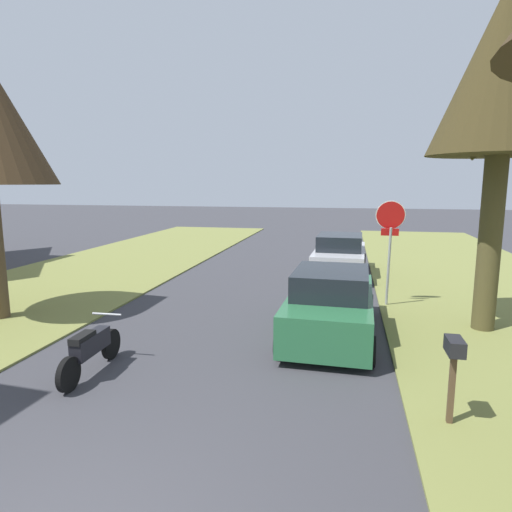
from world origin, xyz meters
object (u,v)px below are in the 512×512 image
at_px(parked_motorcycle, 90,349).
at_px(stop_sign_far, 390,230).
at_px(parked_sedan_green, 331,305).
at_px(street_tree_right_mid_a, 505,72).
at_px(curbside_mailbox, 454,356).
at_px(parked_sedan_silver, 340,256).

bearing_deg(parked_motorcycle, stop_sign_far, 45.53).
xyz_separation_m(parked_sedan_green, parked_motorcycle, (-4.23, -3.03, -0.24)).
distance_m(street_tree_right_mid_a, parked_motorcycle, 10.31).
distance_m(stop_sign_far, parked_sedan_green, 3.46).
xyz_separation_m(stop_sign_far, parked_sedan_green, (-1.47, -2.78, -1.46)).
bearing_deg(stop_sign_far, parked_sedan_green, -117.88).
relative_size(parked_sedan_green, curbside_mailbox, 3.51).
height_order(street_tree_right_mid_a, parked_sedan_silver, street_tree_right_mid_a).
xyz_separation_m(street_tree_right_mid_a, curbside_mailbox, (-1.70, -4.64, -4.81)).
bearing_deg(parked_sedan_green, curbside_mailbox, -62.49).
relative_size(stop_sign_far, curbside_mailbox, 2.33).
distance_m(parked_sedan_silver, parked_motorcycle, 10.82).
xyz_separation_m(parked_motorcycle, curbside_mailbox, (6.08, -0.53, 0.57)).
distance_m(parked_sedan_green, parked_motorcycle, 5.21).
bearing_deg(parked_sedan_silver, stop_sign_far, -71.07).
height_order(parked_sedan_green, parked_sedan_silver, same).
relative_size(parked_sedan_green, parked_sedan_silver, 1.00).
bearing_deg(parked_sedan_green, parked_sedan_silver, 89.55).
height_order(stop_sign_far, street_tree_right_mid_a, street_tree_right_mid_a).
relative_size(street_tree_right_mid_a, curbside_mailbox, 6.15).
xyz_separation_m(parked_sedan_green, curbside_mailbox, (1.85, -3.56, 0.33)).
bearing_deg(parked_sedan_silver, curbside_mailbox, -80.25).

